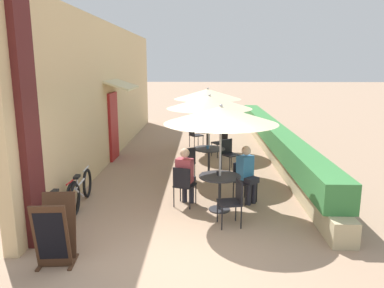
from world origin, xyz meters
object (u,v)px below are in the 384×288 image
(cafe_chair_near_back, at_px, (184,183))
(patio_umbrella_near, at_px, (221,115))
(patio_table_far, at_px, (207,136))
(cafe_chair_mid_right, at_px, (229,152))
(coffee_cup_far, at_px, (210,130))
(seated_patron_near_right, at_px, (247,172))
(patio_table_mid, at_px, (209,155))
(coffee_cup_mid, at_px, (208,147))
(menu_board, at_px, (55,232))
(cafe_chair_mid_left, at_px, (187,161))
(cafe_chair_near_left, at_px, (233,199))
(bicycle_second, at_px, (81,190))
(cafe_chair_far_right, at_px, (221,141))
(seated_patron_near_back, at_px, (186,174))
(cafe_chair_near_right, at_px, (243,178))
(patio_umbrella_far, at_px, (208,94))
(patio_umbrella_mid, at_px, (209,102))
(coffee_cup_near, at_px, (218,173))
(bicycle_leaning, at_px, (62,207))
(cafe_chair_far_left, at_px, (194,134))
(patio_table_near, at_px, (220,184))

(cafe_chair_near_back, bearing_deg, patio_umbrella_near, 5.70)
(cafe_chair_near_back, height_order, patio_table_far, cafe_chair_near_back)
(cafe_chair_mid_right, height_order, coffee_cup_far, cafe_chair_mid_right)
(seated_patron_near_right, relative_size, patio_table_mid, 1.47)
(coffee_cup_mid, bearing_deg, menu_board, -116.33)
(cafe_chair_mid_left, xyz_separation_m, coffee_cup_far, (0.65, 3.20, 0.26))
(patio_table_mid, relative_size, cafe_chair_mid_left, 0.98)
(cafe_chair_near_left, height_order, bicycle_second, cafe_chair_near_left)
(cafe_chair_near_left, relative_size, patio_table_mid, 1.02)
(cafe_chair_far_right, distance_m, coffee_cup_far, 0.74)
(cafe_chair_mid_left, distance_m, menu_board, 4.59)
(seated_patron_near_right, relative_size, seated_patron_near_back, 1.00)
(cafe_chair_near_back, bearing_deg, cafe_chair_near_right, 35.70)
(cafe_chair_far_right, height_order, coffee_cup_far, cafe_chair_far_right)
(patio_umbrella_far, bearing_deg, cafe_chair_far_right, -53.97)
(patio_umbrella_mid, xyz_separation_m, menu_board, (-2.36, -4.74, -1.47))
(cafe_chair_mid_right, bearing_deg, coffee_cup_far, -112.55)
(cafe_chair_near_right, xyz_separation_m, patio_table_far, (-0.73, 4.72, 0.04))
(cafe_chair_near_left, bearing_deg, coffee_cup_near, 6.82)
(menu_board, bearing_deg, cafe_chair_near_right, 37.01)
(cafe_chair_near_left, height_order, cafe_chair_near_back, same)
(cafe_chair_mid_left, height_order, cafe_chair_mid_right, same)
(cafe_chair_near_left, relative_size, patio_umbrella_far, 0.38)
(bicycle_leaning, bearing_deg, cafe_chair_near_back, 26.36)
(bicycle_leaning, bearing_deg, cafe_chair_far_right, 62.01)
(cafe_chair_near_left, height_order, seated_patron_near_back, seated_patron_near_back)
(cafe_chair_near_back, distance_m, coffee_cup_mid, 2.39)
(seated_patron_near_right, bearing_deg, cafe_chair_mid_left, -89.94)
(patio_umbrella_near, bearing_deg, seated_patron_near_back, 158.32)
(seated_patron_near_right, height_order, coffee_cup_near, seated_patron_near_right)
(patio_umbrella_near, bearing_deg, cafe_chair_far_right, 86.87)
(seated_patron_near_back, xyz_separation_m, cafe_chair_far_left, (0.06, 5.62, -0.17))
(menu_board, bearing_deg, seated_patron_near_back, 48.68)
(coffee_cup_mid, height_order, cafe_chair_far_left, cafe_chair_far_left)
(patio_umbrella_near, bearing_deg, coffee_cup_mid, 95.07)
(cafe_chair_near_back, bearing_deg, cafe_chair_mid_right, 87.38)
(coffee_cup_near, distance_m, cafe_chair_far_right, 4.62)
(coffee_cup_near, distance_m, patio_umbrella_mid, 2.78)
(coffee_cup_mid, relative_size, cafe_chair_far_right, 0.10)
(cafe_chair_mid_right, relative_size, cafe_chair_far_left, 1.00)
(cafe_chair_near_left, relative_size, cafe_chair_mid_left, 1.00)
(cafe_chair_near_right, bearing_deg, patio_table_far, -122.22)
(bicycle_leaning, bearing_deg, cafe_chair_mid_left, 54.75)
(cafe_chair_near_left, xyz_separation_m, coffee_cup_mid, (-0.44, 3.23, 0.26))
(seated_patron_near_right, relative_size, bicycle_second, 0.74)
(cafe_chair_near_right, distance_m, cafe_chair_mid_left, 1.97)
(patio_table_near, height_order, patio_umbrella_mid, patio_umbrella_mid)
(coffee_cup_near, xyz_separation_m, menu_board, (-2.51, -2.25, -0.27))
(seated_patron_near_right, bearing_deg, cafe_chair_near_back, -28.53)
(cafe_chair_near_back, relative_size, patio_table_mid, 1.02)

